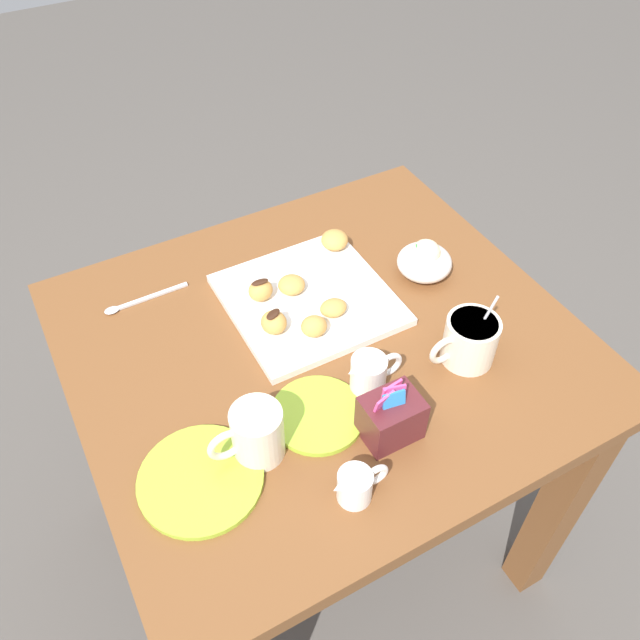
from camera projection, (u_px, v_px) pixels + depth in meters
name	position (u px, v px, depth m)	size (l,w,h in m)	color
ground_plane	(323.00, 529.00, 1.71)	(8.00, 8.00, 0.00)	#514C47
dining_table	(323.00, 390.00, 1.28)	(0.88, 0.81, 0.75)	brown
pastry_plate_square	(309.00, 300.00, 1.23)	(0.30, 0.30, 0.02)	white
coffee_mug_cream_left	(470.00, 339.00, 1.11)	(0.13, 0.09, 0.14)	silver
coffee_mug_cream_right	(256.00, 433.00, 0.97)	(0.12, 0.08, 0.10)	silver
cream_pitcher_white	(369.00, 373.00, 1.06)	(0.10, 0.06, 0.07)	white
sugar_caddy	(391.00, 417.00, 1.00)	(0.09, 0.07, 0.11)	#561E23
ice_cream_bowl	(425.00, 260.00, 1.27)	(0.11, 0.11, 0.08)	white
chocolate_sauce_pitcher	(356.00, 485.00, 0.93)	(0.09, 0.05, 0.06)	white
saucer_lime_left	(201.00, 479.00, 0.97)	(0.19, 0.19, 0.01)	#9EC633
saucer_lime_right	(318.00, 414.00, 1.05)	(0.15, 0.15, 0.01)	#9EC633
loose_spoon_near_saucer	(137.00, 302.00, 1.23)	(0.16, 0.02, 0.01)	silver
beignet_0	(274.00, 322.00, 1.15)	(0.05, 0.05, 0.04)	#D19347
chocolate_drizzle_0	(273.00, 314.00, 1.13)	(0.03, 0.02, 0.01)	#381E11
beignet_1	(314.00, 326.00, 1.15)	(0.05, 0.04, 0.04)	#D19347
beignet_2	(335.00, 240.00, 1.31)	(0.06, 0.06, 0.04)	#D19347
beignet_3	(261.00, 290.00, 1.21)	(0.05, 0.04, 0.04)	#D19347
chocolate_drizzle_3	(260.00, 282.00, 1.19)	(0.03, 0.02, 0.01)	#381E11
beignet_4	(333.00, 308.00, 1.18)	(0.04, 0.05, 0.03)	#D19347
beignet_5	(290.00, 285.00, 1.22)	(0.05, 0.05, 0.03)	#D19347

